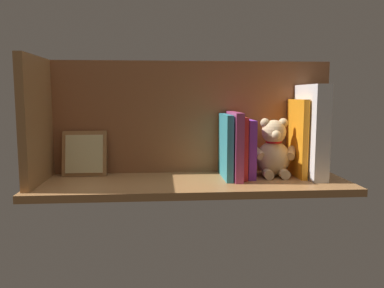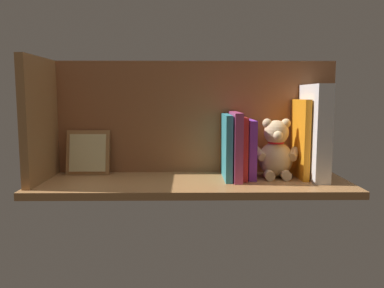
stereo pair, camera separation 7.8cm
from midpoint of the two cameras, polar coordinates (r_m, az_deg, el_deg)
ground_plane at (r=122.15cm, az=-1.85°, el=-5.82°), size 96.86×31.83×2.20cm
shelf_back_panel at (r=132.93cm, az=-2.15°, el=3.93°), size 96.86×1.50×37.74cm
shelf_side_divider at (r=126.06cm, az=-23.51°, el=3.18°), size 2.40×25.83×37.74cm
dictionary_thick_white at (r=129.61cm, az=15.37°, el=1.82°), size 4.71×19.90×29.69cm
book_0 at (r=130.56cm, az=13.48°, el=0.88°), size 1.93×15.99×25.02cm
teddy_bear at (r=128.91cm, az=10.17°, el=-0.98°), size 15.34×12.59×18.95cm
book_1 at (r=127.29cm, az=6.43°, el=-0.59°), size 2.42×15.18×18.55cm
book_2 at (r=126.31cm, az=5.40°, el=-0.42°), size 1.53×16.18×19.50cm
book_3 at (r=124.35cm, az=4.41°, el=-0.17°), size 2.50×19.20×21.04cm
book_4 at (r=124.53cm, az=3.15°, el=-0.31°), size 2.04×18.12×20.33cm
picture_frame_leaning at (r=133.56cm, az=-17.10°, el=-1.37°), size 14.32×4.47×14.81cm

